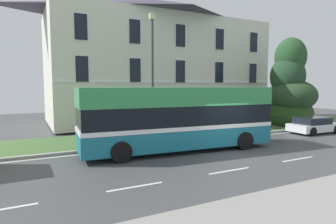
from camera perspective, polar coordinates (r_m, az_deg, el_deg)
ground_plane at (r=15.12m, az=11.78°, el=-7.88°), size 60.00×56.00×0.18m
georgian_townhouse at (r=27.61m, az=-2.15°, el=10.29°), size 19.96×9.08×11.27m
iron_verge_railing at (r=19.13m, az=10.49°, el=-3.13°), size 12.03×0.04×0.97m
evergreen_tree at (r=25.92m, az=23.21°, el=3.54°), size 4.00×4.23×7.93m
single_decker_bus at (r=14.85m, az=2.09°, el=-1.12°), size 10.29×3.26×3.31m
parked_hatchback_00 at (r=22.96m, az=27.13°, el=-2.35°), size 3.80×1.96×1.16m
street_lamp_post at (r=17.71m, az=-3.11°, el=8.67°), size 0.36×0.24×7.63m
litter_bin at (r=21.26m, az=16.23°, el=-2.32°), size 0.55×0.55×1.06m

